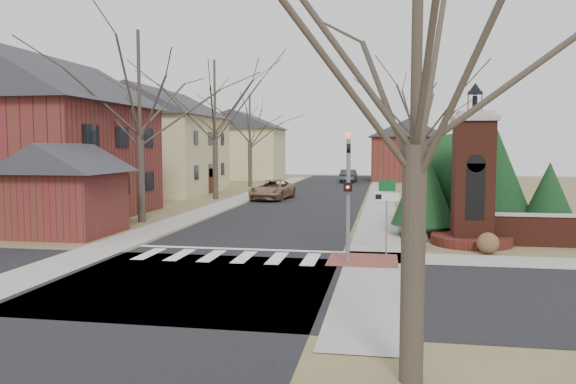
% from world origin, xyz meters
% --- Properties ---
extents(ground, '(120.00, 120.00, 0.00)m').
position_xyz_m(ground, '(0.00, 0.00, 0.00)').
color(ground, brown).
rests_on(ground, ground).
extents(main_street, '(8.00, 70.00, 0.01)m').
position_xyz_m(main_street, '(0.00, 22.00, 0.01)').
color(main_street, black).
rests_on(main_street, ground).
extents(cross_street, '(120.00, 8.00, 0.01)m').
position_xyz_m(cross_street, '(0.00, -3.00, 0.01)').
color(cross_street, black).
rests_on(cross_street, ground).
extents(crosswalk_zone, '(8.00, 2.20, 0.02)m').
position_xyz_m(crosswalk_zone, '(0.00, 0.80, 0.01)').
color(crosswalk_zone, silver).
rests_on(crosswalk_zone, ground).
extents(stop_bar, '(8.00, 0.35, 0.02)m').
position_xyz_m(stop_bar, '(0.00, 2.30, 0.01)').
color(stop_bar, silver).
rests_on(stop_bar, ground).
extents(sidewalk_right_main, '(2.00, 60.00, 0.02)m').
position_xyz_m(sidewalk_right_main, '(5.20, 22.00, 0.01)').
color(sidewalk_right_main, gray).
rests_on(sidewalk_right_main, ground).
extents(sidewalk_left, '(2.00, 60.00, 0.02)m').
position_xyz_m(sidewalk_left, '(-5.20, 22.00, 0.01)').
color(sidewalk_left, gray).
rests_on(sidewalk_left, ground).
extents(curb_apron, '(2.40, 2.40, 0.02)m').
position_xyz_m(curb_apron, '(4.80, 1.00, 0.01)').
color(curb_apron, brown).
rests_on(curb_apron, ground).
extents(traffic_signal_pole, '(0.28, 0.41, 4.50)m').
position_xyz_m(traffic_signal_pole, '(4.30, 0.57, 2.59)').
color(traffic_signal_pole, slate).
rests_on(traffic_signal_pole, ground).
extents(sign_post, '(0.90, 0.07, 2.75)m').
position_xyz_m(sign_post, '(5.59, 1.99, 1.95)').
color(sign_post, slate).
rests_on(sign_post, ground).
extents(brick_gate_monument, '(3.20, 3.20, 6.47)m').
position_xyz_m(brick_gate_monument, '(9.00, 4.99, 2.17)').
color(brick_gate_monument, '#502117').
rests_on(brick_gate_monument, ground).
extents(house_brick_left, '(9.80, 11.80, 9.42)m').
position_xyz_m(house_brick_left, '(-13.01, 9.99, 4.66)').
color(house_brick_left, maroon).
rests_on(house_brick_left, ground).
extents(house_stucco_left, '(9.80, 12.80, 9.28)m').
position_xyz_m(house_stucco_left, '(-13.50, 27.00, 4.59)').
color(house_stucco_left, tan).
rests_on(house_stucco_left, ground).
extents(garage_left, '(4.80, 4.80, 4.29)m').
position_xyz_m(garage_left, '(-8.52, 4.49, 2.24)').
color(garage_left, maroon).
rests_on(garage_left, ground).
extents(house_distant_left, '(10.80, 8.80, 8.53)m').
position_xyz_m(house_distant_left, '(-12.01, 48.00, 4.25)').
color(house_distant_left, tan).
rests_on(house_distant_left, ground).
extents(house_distant_right, '(8.80, 8.80, 7.30)m').
position_xyz_m(house_distant_right, '(7.99, 47.99, 3.65)').
color(house_distant_right, maroon).
rests_on(house_distant_right, ground).
extents(evergreen_near, '(2.80, 2.80, 4.10)m').
position_xyz_m(evergreen_near, '(7.20, 7.00, 2.30)').
color(evergreen_near, '#473D33').
rests_on(evergreen_near, ground).
extents(evergreen_mid, '(3.40, 3.40, 4.70)m').
position_xyz_m(evergreen_mid, '(10.50, 8.20, 2.60)').
color(evergreen_mid, '#473D33').
rests_on(evergreen_mid, ground).
extents(evergreen_far, '(2.40, 2.40, 3.30)m').
position_xyz_m(evergreen_far, '(12.50, 7.20, 1.90)').
color(evergreen_far, '#473D33').
rests_on(evergreen_far, ground).
extents(evergreen_mass, '(4.80, 4.80, 4.80)m').
position_xyz_m(evergreen_mass, '(9.00, 9.50, 2.40)').
color(evergreen_mass, black).
rests_on(evergreen_mass, ground).
extents(bare_tree_0, '(8.05, 8.05, 11.15)m').
position_xyz_m(bare_tree_0, '(-7.00, 9.00, 7.70)').
color(bare_tree_0, '#473D33').
rests_on(bare_tree_0, ground).
extents(bare_tree_1, '(8.40, 8.40, 11.64)m').
position_xyz_m(bare_tree_1, '(-7.00, 22.00, 8.03)').
color(bare_tree_1, '#473D33').
rests_on(bare_tree_1, ground).
extents(bare_tree_2, '(7.35, 7.35, 10.19)m').
position_xyz_m(bare_tree_2, '(-7.50, 35.00, 7.03)').
color(bare_tree_2, '#473D33').
rests_on(bare_tree_2, ground).
extents(bare_tree_3, '(7.00, 7.00, 9.70)m').
position_xyz_m(bare_tree_3, '(7.50, 16.00, 6.69)').
color(bare_tree_3, '#473D33').
rests_on(bare_tree_3, ground).
extents(pickup_truck, '(2.95, 5.46, 1.46)m').
position_xyz_m(pickup_truck, '(-2.74, 22.42, 0.73)').
color(pickup_truck, '#856348').
rests_on(pickup_truck, ground).
extents(distant_car, '(1.77, 4.43, 1.43)m').
position_xyz_m(distant_car, '(1.60, 43.35, 0.72)').
color(distant_car, '#33353B').
rests_on(distant_car, ground).
extents(dry_shrub_left, '(0.78, 0.78, 0.78)m').
position_xyz_m(dry_shrub_left, '(6.80, 3.83, 0.39)').
color(dry_shrub_left, brown).
rests_on(dry_shrub_left, ground).
extents(dry_shrub_right, '(0.80, 0.80, 0.80)m').
position_xyz_m(dry_shrub_right, '(9.30, 3.00, 0.40)').
color(dry_shrub_right, brown).
rests_on(dry_shrub_right, ground).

